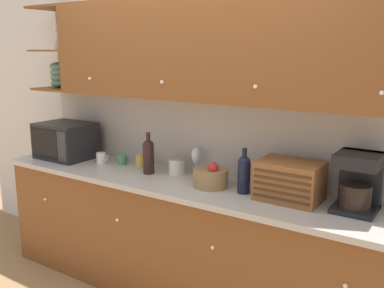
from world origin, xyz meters
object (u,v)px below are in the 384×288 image
mug (141,161)px  fruit_basket (211,177)px  coffee_maker (358,181)px  bread_box (290,181)px  wine_bottle (148,155)px  mug_blue_second (101,158)px  second_wine_bottle (244,173)px  wine_glass (196,156)px  microwave (66,140)px  mug_patterned_third (122,159)px  storage_canister (177,166)px

mug → fruit_basket: 0.76m
fruit_basket → coffee_maker: coffee_maker is taller
bread_box → wine_bottle: bearing=-178.8°
mug_blue_second → mug: bearing=13.3°
second_wine_bottle → coffee_maker: coffee_maker is taller
wine_glass → mug: bearing=-173.1°
bread_box → microwave: bearing=-178.9°
wine_glass → mug_patterned_third: bearing=-172.8°
mug → storage_canister: size_ratio=0.77×
fruit_basket → microwave: bearing=179.8°
mug_patterned_third → bread_box: (1.49, -0.06, 0.08)m
mug → wine_bottle: 0.23m
mug_patterned_third → mug_blue_second: bearing=-161.8°
mug_patterned_third → storage_canister: storage_canister is taller
mug_blue_second → fruit_basket: size_ratio=0.39×
mug_patterned_third → second_wine_bottle: 1.20m
wine_glass → fruit_basket: size_ratio=0.88×
microwave → mug_blue_second: bearing=5.9°
mug_blue_second → wine_bottle: 0.55m
microwave → bread_box: size_ratio=1.21×
wine_glass → fruit_basket: wine_glass is taller
microwave → bread_box: bearing=1.1°
second_wine_bottle → bread_box: size_ratio=0.78×
fruit_basket → second_wine_bottle: 0.27m
microwave → storage_canister: size_ratio=3.61×
microwave → storage_canister: microwave is taller
mug → coffee_maker: size_ratio=0.29×
mug → wine_bottle: wine_bottle is taller
fruit_basket → second_wine_bottle: (0.26, 0.01, 0.07)m
storage_canister → wine_glass: size_ratio=0.61×
wine_bottle → storage_canister: wine_bottle is taller
mug_blue_second → wine_glass: (0.87, 0.15, 0.10)m
mug_blue_second → storage_canister: bearing=6.4°
coffee_maker → mug_blue_second: bearing=-178.6°
mug_patterned_third → second_wine_bottle: (1.19, -0.10, 0.10)m
fruit_basket → mug_blue_second: bearing=177.6°
storage_canister → second_wine_bottle: size_ratio=0.43×
storage_canister → bread_box: bearing=-5.0°
wine_glass → second_wine_bottle: 0.54m
mug → second_wine_bottle: 1.02m
wine_bottle → wine_glass: 0.37m
microwave → fruit_basket: size_ratio=1.95×
storage_canister → fruit_basket: fruit_basket is taller
mug → coffee_maker: coffee_maker is taller
mug → mug_blue_second: bearing=-166.7°
wine_glass → bread_box: bread_box is taller
mug_patterned_third → bread_box: size_ratio=0.22×
mug_patterned_third → second_wine_bottle: bearing=-4.8°
wine_glass → bread_box: size_ratio=0.55×
mug → bread_box: 1.32m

